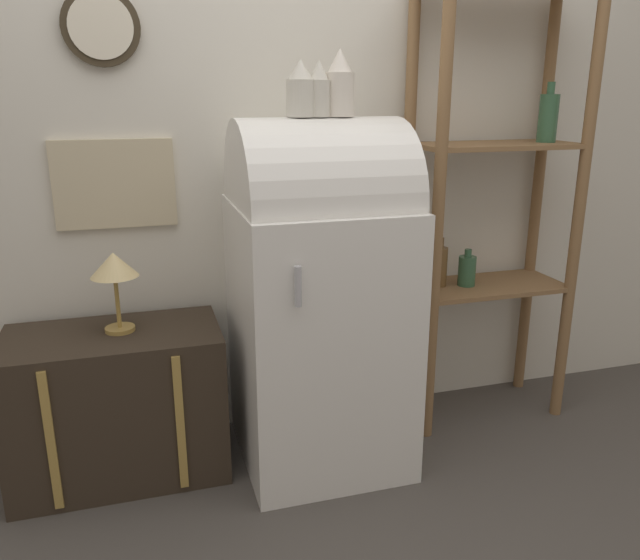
# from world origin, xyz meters

# --- Properties ---
(ground_plane) EXTENTS (12.00, 12.00, 0.00)m
(ground_plane) POSITION_xyz_m (0.00, 0.00, 0.00)
(ground_plane) COLOR #4C4742
(wall_back) EXTENTS (7.00, 0.09, 2.70)m
(wall_back) POSITION_xyz_m (-0.00, 0.57, 1.35)
(wall_back) COLOR silver
(wall_back) RESTS_ON ground_plane
(refrigerator) EXTENTS (0.63, 0.70, 1.36)m
(refrigerator) POSITION_xyz_m (-0.00, 0.22, 0.70)
(refrigerator) COLOR white
(refrigerator) RESTS_ON ground_plane
(suitcase_trunk) EXTENTS (0.80, 0.44, 0.59)m
(suitcase_trunk) POSITION_xyz_m (-0.79, 0.29, 0.29)
(suitcase_trunk) COLOR #33281E
(suitcase_trunk) RESTS_ON ground_plane
(shelf_unit) EXTENTS (0.72, 0.35, 1.87)m
(shelf_unit) POSITION_xyz_m (0.83, 0.35, 1.06)
(shelf_unit) COLOR olive
(shelf_unit) RESTS_ON ground_plane
(vase_left) EXTENTS (0.10, 0.10, 0.20)m
(vase_left) POSITION_xyz_m (-0.06, 0.22, 1.46)
(vase_left) COLOR beige
(vase_left) RESTS_ON refrigerator
(vase_center) EXTENTS (0.08, 0.08, 0.19)m
(vase_center) POSITION_xyz_m (-0.00, 0.21, 1.45)
(vase_center) COLOR beige
(vase_center) RESTS_ON refrigerator
(vase_right) EXTENTS (0.10, 0.10, 0.24)m
(vase_right) POSITION_xyz_m (0.08, 0.22, 1.47)
(vase_right) COLOR silver
(vase_right) RESTS_ON refrigerator
(desk_lamp) EXTENTS (0.17, 0.17, 0.30)m
(desk_lamp) POSITION_xyz_m (-0.75, 0.31, 0.83)
(desk_lamp) COLOR #AD8942
(desk_lamp) RESTS_ON suitcase_trunk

